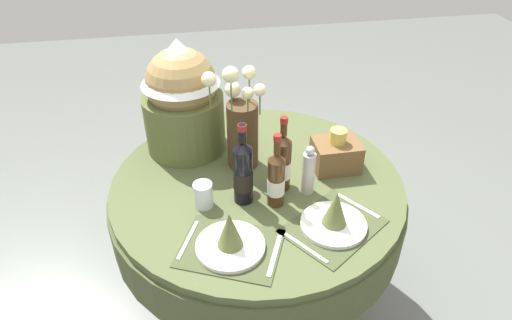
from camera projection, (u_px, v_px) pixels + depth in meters
name	position (u px, v px, depth m)	size (l,w,h in m)	color
ground	(257.00, 299.00, 2.32)	(8.00, 8.00, 0.00)	slate
dining_table	(257.00, 206.00, 1.95)	(1.22, 1.22, 0.78)	#4C5633
place_setting_left	(230.00, 239.00, 1.53)	(0.42, 0.38, 0.16)	#41492B
place_setting_right	(334.00, 217.00, 1.62)	(0.43, 0.41, 0.16)	#41492B
flower_vase	(241.00, 126.00, 1.85)	(0.23, 0.19, 0.48)	#47331E
wine_bottle_left	(243.00, 172.00, 1.69)	(0.08, 0.08, 0.34)	black
wine_bottle_centre	(276.00, 179.00, 1.69)	(0.07, 0.07, 0.31)	#422814
wine_bottle_right	(282.00, 162.00, 1.76)	(0.07, 0.07, 0.33)	#422814
tumbler_mid	(203.00, 195.00, 1.71)	(0.07, 0.07, 0.10)	silver
pepper_mill	(308.00, 171.00, 1.75)	(0.05, 0.05, 0.21)	#B7B2AD
gift_tub_back_left	(182.00, 94.00, 1.92)	(0.35, 0.35, 0.51)	#566033
woven_basket_side_right	(336.00, 154.00, 1.91)	(0.19, 0.15, 0.19)	brown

